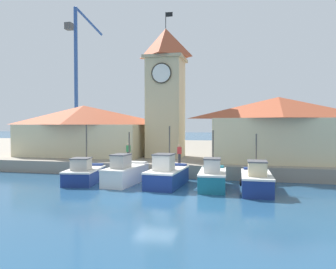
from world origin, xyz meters
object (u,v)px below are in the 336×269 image
Objects in this scene: fishing_boat_center at (256,181)px; warehouse_left at (84,130)px; fishing_boat_far_left at (84,174)px; dock_worker_along_quay at (179,154)px; port_crane_near at (77,92)px; fishing_boat_left_outer at (126,173)px; warehouse_right at (278,129)px; fishing_boat_left_inner at (167,175)px; dock_worker_near_tower at (128,152)px; clock_tower at (166,89)px; fishing_boat_mid_left at (213,177)px.

fishing_boat_center is 20.05m from warehouse_left.
fishing_boat_far_left is 7.82m from dock_worker_along_quay.
port_crane_near reaches higher than dock_worker_along_quay.
warehouse_right is at bearing 31.35° from fishing_boat_left_outer.
fishing_boat_left_outer is at bearing 5.96° from fishing_boat_far_left.
fishing_boat_center is 0.41× the size of warehouse_right.
fishing_boat_left_inner is 4.26m from dock_worker_along_quay.
dock_worker_near_tower is (-1.51, 4.77, 1.14)m from fishing_boat_left_outer.
dock_worker_near_tower is at bearing -32.08° from warehouse_left.
warehouse_left is 8.27× the size of dock_worker_along_quay.
clock_tower is 9.71m from warehouse_left.
clock_tower is (-8.49, 10.09, 7.14)m from fishing_boat_center.
dock_worker_near_tower is (-7.97, 5.17, 1.18)m from fishing_boat_mid_left.
warehouse_right is at bearing -29.50° from port_crane_near.
dock_worker_near_tower is (14.83, -17.93, -7.34)m from port_crane_near.
fishing_boat_left_inner is 12.03m from clock_tower.
fishing_boat_left_inner is at bearing -49.56° from port_crane_near.
dock_worker_along_quay is (19.66, -18.84, -7.34)m from port_crane_near.
port_crane_near reaches higher than warehouse_left.
fishing_boat_center is 0.22× the size of port_crane_near.
clock_tower is 8.93× the size of dock_worker_along_quay.
fishing_boat_mid_left is 5.42m from dock_worker_along_quay.
port_crane_near is 28.20m from dock_worker_along_quay.
fishing_boat_left_inner is 3.25m from fishing_boat_mid_left.
warehouse_left reaches higher than fishing_boat_left_inner.
warehouse_right is at bearing -5.37° from warehouse_left.
port_crane_near is at bearing 121.17° from warehouse_left.
dock_worker_along_quay is (2.46, -5.33, -5.95)m from clock_tower.
fishing_boat_center is at bearing -104.90° from warehouse_right.
fishing_boat_mid_left is at bearing -3.53° from fishing_boat_left_outer.
fishing_boat_far_left is 5.51m from dock_worker_near_tower.
clock_tower reaches higher than dock_worker_near_tower.
fishing_boat_far_left reaches higher than dock_worker_near_tower.
fishing_boat_mid_left is 0.95× the size of fishing_boat_center.
warehouse_right reaches higher than fishing_boat_mid_left.
warehouse_right reaches higher than dock_worker_near_tower.
fishing_boat_far_left is at bearing -179.24° from fishing_boat_left_inner.
clock_tower is 1.08× the size of warehouse_left.
fishing_boat_mid_left is at bearing -59.69° from clock_tower.
fishing_boat_left_inner is at bearing -46.74° from dock_worker_near_tower.
fishing_boat_left_outer is 6.48m from fishing_boat_mid_left.
fishing_boat_far_left is at bearing -108.08° from dock_worker_near_tower.
fishing_boat_left_outer is 0.37× the size of warehouse_left.
dock_worker_near_tower is (-12.95, -2.20, -2.06)m from warehouse_right.
fishing_boat_left_inner is 2.99× the size of dock_worker_along_quay.
dock_worker_along_quay is at bearing 126.49° from fishing_boat_mid_left.
fishing_boat_far_left is 12.60m from clock_tower.
fishing_boat_left_outer is 0.24× the size of port_crane_near.
fishing_boat_left_inner is 6.98m from dock_worker_near_tower.
dock_worker_along_quay is (6.49, 4.19, 1.26)m from fishing_boat_far_left.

